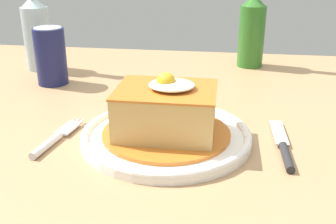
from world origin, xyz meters
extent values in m
cube|color=#A87F56|center=(0.00, 0.00, 0.72)|extent=(1.13, 0.97, 0.04)
cylinder|color=#A87F56|center=(-0.49, 0.40, 0.35)|extent=(0.07, 0.07, 0.70)
cylinder|color=white|center=(0.05, -0.11, 0.75)|extent=(0.26, 0.26, 0.01)
torus|color=white|center=(0.05, -0.11, 0.75)|extent=(0.26, 0.26, 0.01)
cylinder|color=#C66B23|center=(0.05, -0.11, 0.75)|extent=(0.20, 0.20, 0.01)
cube|color=tan|center=(0.05, -0.11, 0.79)|extent=(0.15, 0.12, 0.07)
cube|color=#C66B23|center=(0.05, -0.11, 0.82)|extent=(0.15, 0.12, 0.00)
ellipsoid|color=white|center=(0.06, -0.11, 0.83)|extent=(0.07, 0.06, 0.01)
sphere|color=yellow|center=(0.05, -0.11, 0.84)|extent=(0.03, 0.03, 0.03)
cylinder|color=silver|center=(-0.12, -0.16, 0.75)|extent=(0.02, 0.08, 0.01)
cube|color=silver|center=(-0.11, -0.10, 0.75)|extent=(0.03, 0.05, 0.00)
cylinder|color=silver|center=(-0.10, -0.07, 0.75)|extent=(0.01, 0.03, 0.00)
cylinder|color=silver|center=(-0.11, -0.07, 0.75)|extent=(0.01, 0.03, 0.00)
cylinder|color=silver|center=(-0.12, -0.07, 0.75)|extent=(0.01, 0.03, 0.00)
cylinder|color=#262628|center=(0.23, -0.15, 0.75)|extent=(0.01, 0.08, 0.01)
cube|color=silver|center=(0.23, -0.06, 0.75)|extent=(0.02, 0.09, 0.00)
cylinder|color=#191E51|center=(-0.24, 0.14, 0.80)|extent=(0.07, 0.07, 0.12)
cylinder|color=silver|center=(-0.24, 0.14, 0.86)|extent=(0.06, 0.06, 0.00)
cylinder|color=#2D6B23|center=(0.20, 0.35, 0.82)|extent=(0.06, 0.06, 0.15)
cone|color=#2D6B23|center=(0.20, 0.35, 0.90)|extent=(0.06, 0.06, 0.03)
cylinder|color=#ADC6CC|center=(-0.32, 0.25, 0.82)|extent=(0.06, 0.06, 0.15)
cone|color=#ADC6CC|center=(-0.32, 0.25, 0.90)|extent=(0.06, 0.06, 0.03)
camera|label=1|loc=(0.14, -0.67, 1.02)|focal=43.21mm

